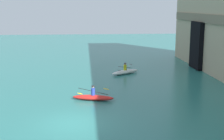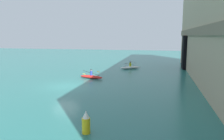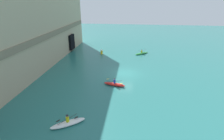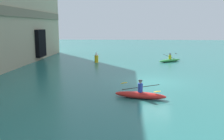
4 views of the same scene
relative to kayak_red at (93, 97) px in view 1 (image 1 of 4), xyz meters
name	(u,v)px [view 1 (image 1 of 4)]	position (x,y,z in m)	size (l,w,h in m)	color
ground_plane	(73,123)	(4.62, -1.34, -0.23)	(120.00, 120.00, 0.00)	#28706B
kayak_red	(93,97)	(0.00, 0.00, 0.00)	(1.37, 3.20, 1.12)	red
kayak_white	(125,72)	(-8.92, 3.57, 0.01)	(2.57, 3.29, 1.17)	white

